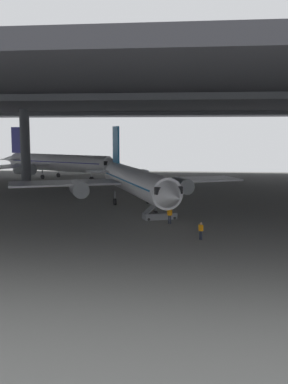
{
  "coord_description": "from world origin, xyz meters",
  "views": [
    {
      "loc": [
        7.85,
        -58.75,
        9.38
      ],
      "look_at": [
        1.83,
        -4.63,
        2.4
      ],
      "focal_mm": 43.2,
      "sensor_mm": 36.0,
      "label": 1
    }
  ],
  "objects_px": {
    "airplane_main": "(135,181)",
    "crew_worker_near_nose": "(201,230)",
    "boarding_stairs": "(160,212)",
    "baggage_tug": "(168,191)",
    "crew_worker_by_stairs": "(170,214)",
    "airplane_distant": "(57,163)"
  },
  "relations": [
    {
      "from": "airplane_main",
      "to": "crew_worker_near_nose",
      "type": "bearing_deg",
      "value": -65.26
    },
    {
      "from": "crew_worker_near_nose",
      "to": "airplane_main",
      "type": "bearing_deg",
      "value": 114.74
    },
    {
      "from": "airplane_main",
      "to": "crew_worker_by_stairs",
      "type": "bearing_deg",
      "value": -64.9
    },
    {
      "from": "crew_worker_near_nose",
      "to": "crew_worker_by_stairs",
      "type": "xyz_separation_m",
      "value": [
        -3.14,
        7.0,
        0.1
      ]
    },
    {
      "from": "airplane_main",
      "to": "crew_worker_near_nose",
      "type": "height_order",
      "value": "airplane_main"
    },
    {
      "from": "crew_worker_near_nose",
      "to": "airplane_distant",
      "type": "bearing_deg",
      "value": 119.03
    },
    {
      "from": "crew_worker_near_nose",
      "to": "airplane_distant",
      "type": "height_order",
      "value": "airplane_distant"
    },
    {
      "from": "crew_worker_by_stairs",
      "to": "airplane_distant",
      "type": "bearing_deg",
      "value": 119.75
    },
    {
      "from": "baggage_tug",
      "to": "boarding_stairs",
      "type": "bearing_deg",
      "value": -88.73
    },
    {
      "from": "crew_worker_near_nose",
      "to": "baggage_tug",
      "type": "relative_size",
      "value": 0.7
    },
    {
      "from": "crew_worker_near_nose",
      "to": "baggage_tug",
      "type": "xyz_separation_m",
      "value": [
        -4.77,
        30.46,
        -0.36
      ]
    },
    {
      "from": "boarding_stairs",
      "to": "baggage_tug",
      "type": "distance_m",
      "value": 20.91
    },
    {
      "from": "boarding_stairs",
      "to": "baggage_tug",
      "type": "xyz_separation_m",
      "value": [
        -0.46,
        20.91,
        -0.19
      ]
    },
    {
      "from": "boarding_stairs",
      "to": "crew_worker_by_stairs",
      "type": "bearing_deg",
      "value": -65.5
    },
    {
      "from": "airplane_main",
      "to": "airplane_distant",
      "type": "relative_size",
      "value": 0.99
    },
    {
      "from": "crew_worker_by_stairs",
      "to": "baggage_tug",
      "type": "distance_m",
      "value": 23.53
    },
    {
      "from": "boarding_stairs",
      "to": "crew_worker_by_stairs",
      "type": "relative_size",
      "value": 2.58
    },
    {
      "from": "airplane_main",
      "to": "crew_worker_by_stairs",
      "type": "xyz_separation_m",
      "value": [
        5.05,
        -10.78,
        -2.26
      ]
    },
    {
      "from": "crew_worker_near_nose",
      "to": "crew_worker_by_stairs",
      "type": "relative_size",
      "value": 0.91
    },
    {
      "from": "boarding_stairs",
      "to": "airplane_distant",
      "type": "relative_size",
      "value": 0.14
    },
    {
      "from": "airplane_main",
      "to": "boarding_stairs",
      "type": "bearing_deg",
      "value": -64.72
    },
    {
      "from": "airplane_distant",
      "to": "airplane_main",
      "type": "bearing_deg",
      "value": -58.87
    }
  ]
}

